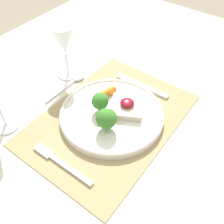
# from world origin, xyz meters

# --- Properties ---
(ground_plane) EXTENTS (8.00, 8.00, 0.00)m
(ground_plane) POSITION_xyz_m (0.00, 0.00, 0.00)
(ground_plane) COLOR gray
(dining_table) EXTENTS (1.57, 1.26, 0.73)m
(dining_table) POSITION_xyz_m (0.00, 0.00, 0.66)
(dining_table) COLOR beige
(dining_table) RESTS_ON ground_plane
(placemat) EXTENTS (0.48, 0.34, 0.00)m
(placemat) POSITION_xyz_m (0.00, 0.00, 0.73)
(placemat) COLOR #9E895B
(placemat) RESTS_ON dining_table
(dinner_plate) EXTENTS (0.30, 0.30, 0.08)m
(dinner_plate) POSITION_xyz_m (0.01, -0.00, 0.75)
(dinner_plate) COLOR silver
(dinner_plate) RESTS_ON placemat
(fork) EXTENTS (0.02, 0.19, 0.01)m
(fork) POSITION_xyz_m (-0.19, 0.01, 0.74)
(fork) COLOR silver
(fork) RESTS_ON placemat
(knife) EXTENTS (0.02, 0.19, 0.01)m
(knife) POSITION_xyz_m (0.17, -0.01, 0.74)
(knife) COLOR silver
(knife) RESTS_ON placemat
(spoon) EXTENTS (0.17, 0.04, 0.01)m
(spoon) POSITION_xyz_m (0.06, 0.20, 0.74)
(spoon) COLOR silver
(spoon) RESTS_ON dining_table
(wine_glass_near) EXTENTS (0.08, 0.08, 0.18)m
(wine_glass_near) POSITION_xyz_m (0.08, 0.24, 0.86)
(wine_glass_near) COLOR white
(wine_glass_near) RESTS_ON dining_table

